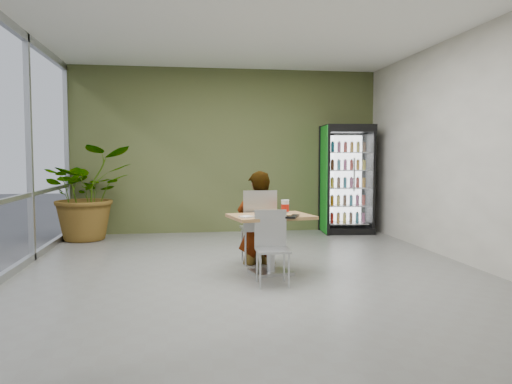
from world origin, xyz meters
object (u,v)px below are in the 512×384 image
(dining_table, at_px, (271,232))
(chair_near, at_px, (271,241))
(chair_far, at_px, (259,221))
(cafeteria_tray, at_px, (280,216))
(seated_woman, at_px, (258,228))
(beverage_fridge, at_px, (347,179))
(potted_plant, at_px, (87,193))
(soda_cup, at_px, (285,207))

(dining_table, height_order, chair_near, chair_near)
(chair_far, bearing_deg, cafeteria_tray, 100.69)
(cafeteria_tray, bearing_deg, seated_woman, 99.95)
(dining_table, bearing_deg, seated_woman, 96.48)
(cafeteria_tray, height_order, beverage_fridge, beverage_fridge)
(potted_plant, bearing_deg, cafeteria_tray, -49.06)
(chair_near, distance_m, beverage_fridge, 4.31)
(potted_plant, bearing_deg, soda_cup, -45.23)
(potted_plant, bearing_deg, chair_near, -52.62)
(soda_cup, bearing_deg, potted_plant, 134.77)
(dining_table, distance_m, soda_cup, 0.37)
(chair_far, xyz_separation_m, cafeteria_tray, (0.15, -0.77, 0.16))
(dining_table, distance_m, potted_plant, 4.15)
(dining_table, relative_size, chair_far, 1.08)
(chair_near, bearing_deg, dining_table, 82.83)
(dining_table, height_order, soda_cup, soda_cup)
(dining_table, height_order, seated_woman, seated_woman)
(chair_near, relative_size, cafeteria_tray, 2.07)
(chair_near, distance_m, soda_cup, 0.69)
(dining_table, relative_size, cafeteria_tray, 2.68)
(seated_woman, distance_m, beverage_fridge, 3.43)
(seated_woman, relative_size, soda_cup, 8.72)
(soda_cup, xyz_separation_m, beverage_fridge, (1.89, 3.14, 0.21))
(chair_far, relative_size, cafeteria_tray, 2.48)
(chair_far, xyz_separation_m, seated_woman, (0.00, 0.06, -0.11))
(chair_near, distance_m, seated_woman, 1.08)
(chair_far, distance_m, seated_woman, 0.12)
(chair_far, xyz_separation_m, chair_near, (-0.01, -1.02, -0.10))
(chair_near, xyz_separation_m, cafeteria_tray, (0.15, 0.25, 0.26))
(chair_near, bearing_deg, cafeteria_tray, 59.81)
(beverage_fridge, bearing_deg, soda_cup, -115.03)
(chair_far, distance_m, chair_near, 1.02)
(soda_cup, bearing_deg, chair_near, -116.91)
(seated_woman, relative_size, beverage_fridge, 0.76)
(soda_cup, relative_size, potted_plant, 0.11)
(soda_cup, bearing_deg, cafeteria_tray, -112.10)
(seated_woman, bearing_deg, soda_cup, 116.23)
(seated_woman, xyz_separation_m, potted_plant, (-2.72, 2.47, 0.35))
(dining_table, bearing_deg, potted_plant, 132.22)
(chair_far, height_order, soda_cup, chair_far)
(chair_far, bearing_deg, beverage_fridge, -129.02)
(dining_table, bearing_deg, soda_cup, 17.67)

